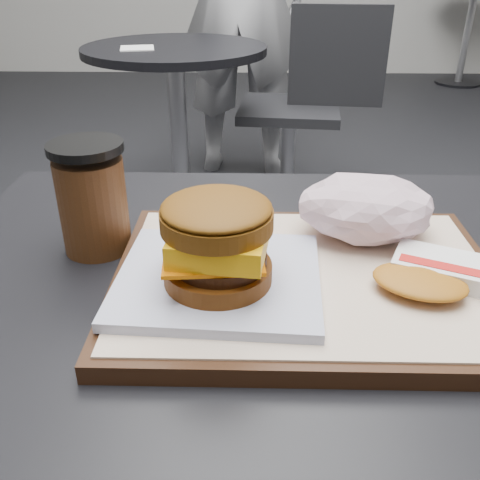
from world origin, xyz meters
name	(u,v)px	position (x,y,z in m)	size (l,w,h in m)	color
customer_table	(293,412)	(0.00, 0.00, 0.58)	(0.80, 0.60, 0.77)	#A5A5AA
serving_tray	(306,280)	(0.00, -0.01, 0.78)	(0.38, 0.28, 0.02)	black
breakfast_sandwich	(218,251)	(-0.08, -0.04, 0.83)	(0.20, 0.18, 0.09)	white
hash_brown	(432,274)	(0.12, -0.03, 0.80)	(0.13, 0.12, 0.02)	white
crumpled_wrapper	(366,208)	(0.07, 0.07, 0.82)	(0.15, 0.12, 0.07)	silver
coffee_cup	(93,200)	(-0.23, 0.07, 0.83)	(0.08, 0.08, 0.12)	#422310
neighbor_table	(177,99)	(-0.35, 1.65, 0.55)	(0.70, 0.70, 0.75)	black
napkin	(137,48)	(-0.48, 1.58, 0.75)	(0.12, 0.12, 0.00)	white
neighbor_chair	(306,98)	(0.18, 1.84, 0.51)	(0.62, 0.46, 0.88)	#AAAAAF
bg_table_far	(470,17)	(1.80, 4.50, 0.56)	(0.66, 0.66, 0.75)	black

